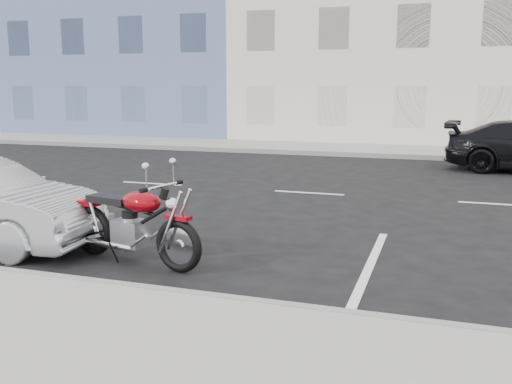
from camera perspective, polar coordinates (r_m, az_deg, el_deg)
ground at (r=12.70m, az=14.14°, el=-0.62°), size 120.00×120.00×0.00m
sidewalk_far at (r=22.06m, az=2.87°, el=4.51°), size 80.00×3.40×0.15m
curb_far at (r=20.44m, az=1.59°, el=4.06°), size 80.00×0.12×0.16m
bldg_blue at (r=32.62m, az=-9.33°, el=17.65°), size 12.00×12.00×13.00m
bldg_cream at (r=29.08m, az=13.19°, el=16.92°), size 12.00×12.00×11.50m
motorcycle at (r=7.40m, az=-7.60°, el=-4.18°), size 2.24×0.86×1.14m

